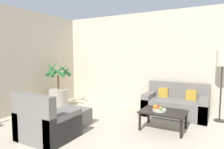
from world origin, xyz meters
name	(u,v)px	position (x,y,z in m)	size (l,w,h in m)	color
wall_back	(168,61)	(0.00, 6.81, 1.35)	(8.11, 0.06, 2.70)	beige
potted_palm	(59,93)	(-2.79, 5.54, 0.41)	(0.77, 0.78, 1.36)	#ADA393
sofa_loveseat	(175,105)	(0.32, 6.35, 0.28)	(1.51, 0.78, 0.81)	slate
floor_lamp	(222,63)	(1.30, 6.43, 1.33)	(0.26, 0.26, 1.62)	#2D2823
coffee_table	(163,113)	(0.30, 5.29, 0.34)	(0.89, 0.63, 0.39)	black
fruit_bowl	(159,110)	(0.23, 5.23, 0.41)	(0.27, 0.27, 0.04)	beige
apple_red	(160,107)	(0.23, 5.25, 0.47)	(0.08, 0.08, 0.08)	red
apple_green	(161,108)	(0.27, 5.16, 0.47)	(0.07, 0.07, 0.07)	olive
orange_fruit	(155,107)	(0.15, 5.19, 0.47)	(0.09, 0.09, 0.09)	orange
armchair	(47,124)	(-1.42, 3.82, 0.28)	(0.91, 0.81, 0.86)	slate
ottoman	(74,117)	(-1.47, 4.63, 0.18)	(0.66, 0.46, 0.36)	slate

